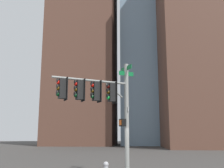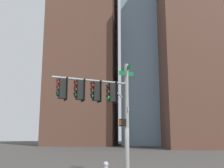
% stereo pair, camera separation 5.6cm
% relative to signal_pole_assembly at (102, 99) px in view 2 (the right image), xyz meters
% --- Properties ---
extents(signal_pole_assembly, '(2.72, 4.07, 6.11)m').
position_rel_signal_pole_assembly_xyz_m(signal_pole_assembly, '(0.00, 0.00, 0.00)').
color(signal_pole_assembly, gray).
rests_on(signal_pole_assembly, ground_plane).
extents(building_brick_nearside, '(22.59, 19.20, 43.70)m').
position_rel_signal_pole_assembly_xyz_m(building_brick_nearside, '(39.49, -16.62, 17.86)').
color(building_brick_nearside, brown).
rests_on(building_brick_nearside, ground_plane).
extents(building_brick_midblock, '(19.03, 15.29, 45.32)m').
position_rel_signal_pole_assembly_xyz_m(building_brick_midblock, '(50.26, 10.54, 18.66)').
color(building_brick_midblock, brown).
rests_on(building_brick_midblock, ground_plane).
extents(building_glass_tower, '(22.36, 33.51, 69.10)m').
position_rel_signal_pole_assembly_xyz_m(building_glass_tower, '(55.31, -15.48, 30.55)').
color(building_glass_tower, '#7A99B2').
rests_on(building_glass_tower, ground_plane).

